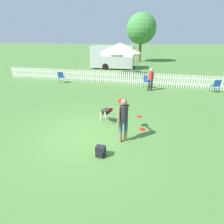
# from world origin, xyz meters

# --- Properties ---
(ground_plane) EXTENTS (240.00, 240.00, 0.00)m
(ground_plane) POSITION_xyz_m (0.00, 0.00, 0.00)
(ground_plane) COLOR #4C7A38
(handler_person) EXTENTS (0.53, 1.04, 1.54)m
(handler_person) POSITION_xyz_m (1.35, -0.03, 0.96)
(handler_person) COLOR #8C664C
(handler_person) RESTS_ON ground_plane
(leaping_dog) EXTENTS (0.82, 0.98, 0.85)m
(leaping_dog) POSITION_xyz_m (0.40, 1.14, 0.52)
(leaping_dog) COLOR black
(leaping_dog) RESTS_ON ground_plane
(frisbee_near_handler) EXTENTS (0.23, 0.23, 0.02)m
(frisbee_near_handler) POSITION_xyz_m (0.10, 2.02, 0.01)
(frisbee_near_handler) COLOR red
(frisbee_near_handler) RESTS_ON ground_plane
(frisbee_near_dog) EXTENTS (0.23, 0.23, 0.02)m
(frisbee_near_dog) POSITION_xyz_m (1.68, 2.11, 0.01)
(frisbee_near_dog) COLOR red
(frisbee_near_dog) RESTS_ON ground_plane
(frisbee_midfield) EXTENTS (0.23, 0.23, 0.02)m
(frisbee_midfield) POSITION_xyz_m (1.94, 0.94, 0.01)
(frisbee_midfield) COLOR red
(frisbee_midfield) RESTS_ON ground_plane
(backpack_on_grass) EXTENTS (0.28, 0.24, 0.34)m
(backpack_on_grass) POSITION_xyz_m (0.88, -1.08, 0.17)
(backpack_on_grass) COLOR black
(backpack_on_grass) RESTS_ON ground_plane
(picket_fence) EXTENTS (21.18, 0.04, 0.95)m
(picket_fence) POSITION_xyz_m (0.00, 8.01, 0.48)
(picket_fence) COLOR silver
(picket_fence) RESTS_ON ground_plane
(folding_chair_blue_left) EXTENTS (0.57, 0.59, 0.91)m
(folding_chair_blue_left) POSITION_xyz_m (1.61, 7.27, 0.55)
(folding_chair_blue_left) COLOR #333338
(folding_chair_blue_left) RESTS_ON ground_plane
(folding_chair_center) EXTENTS (0.53, 0.54, 0.87)m
(folding_chair_center) POSITION_xyz_m (6.04, 7.24, 0.52)
(folding_chair_center) COLOR #333338
(folding_chair_center) RESTS_ON ground_plane
(folding_chair_green_right) EXTENTS (0.53, 0.55, 0.89)m
(folding_chair_green_right) POSITION_xyz_m (-5.07, 7.13, 0.54)
(folding_chair_green_right) COLOR #333338
(folding_chair_green_right) RESTS_ON ground_plane
(canopy_tent_main) EXTENTS (2.83, 2.83, 2.96)m
(canopy_tent_main) POSITION_xyz_m (-1.22, 11.09, 2.41)
(canopy_tent_main) COLOR #B2B2B2
(canopy_tent_main) RESTS_ON ground_plane
(spectator_standing) EXTENTS (0.41, 0.27, 1.49)m
(spectator_standing) POSITION_xyz_m (1.89, 6.66, 0.89)
(spectator_standing) COLOR black
(spectator_standing) RESTS_ON ground_plane
(equipment_trailer) EXTENTS (5.68, 2.60, 2.52)m
(equipment_trailer) POSITION_xyz_m (-3.00, 15.45, 1.33)
(equipment_trailer) COLOR #B7B7B7
(equipment_trailer) RESTS_ON ground_plane
(tree_left_grove) EXTENTS (4.23, 4.23, 6.72)m
(tree_left_grove) POSITION_xyz_m (-0.62, 22.51, 4.59)
(tree_left_grove) COLOR brown
(tree_left_grove) RESTS_ON ground_plane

